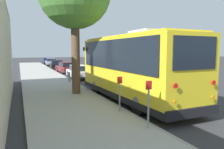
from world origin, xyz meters
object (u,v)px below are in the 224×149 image
parked_sedan_maroon (67,68)px  sign_post_far (120,94)px  parked_sedan_silver (51,62)px  shuttle_bus (132,65)px  parked_sedan_black (57,65)px  fire_hydrant (69,77)px  parked_sedan_white (79,72)px  sign_post_near (148,104)px  parked_sedan_blue (47,61)px

parked_sedan_maroon → sign_post_far: (-18.27, 1.52, 0.30)m
parked_sedan_maroon → parked_sedan_silver: (13.35, 0.06, 0.02)m
shuttle_bus → parked_sedan_black: size_ratio=1.88×
parked_sedan_silver → fire_hydrant: bearing=179.0°
parked_sedan_white → parked_sedan_silver: 19.00m
parked_sedan_white → sign_post_near: bearing=175.0°
sign_post_near → sign_post_far: sign_post_near is taller
parked_sedan_silver → shuttle_bus: bearing=-176.5°
parked_sedan_silver → fire_hydrant: 22.10m
parked_sedan_maroon → parked_sedan_silver: parked_sedan_silver is taller
parked_sedan_black → parked_sedan_silver: 7.14m
shuttle_bus → parked_sedan_blue: (35.09, 0.24, -1.34)m
sign_post_near → sign_post_far: bearing=-0.0°
parked_sedan_maroon → parked_sedan_black: (6.21, 0.22, -0.01)m
parked_sedan_maroon → parked_sedan_blue: size_ratio=0.96×
fire_hydrant → sign_post_far: bearing=-179.6°
parked_sedan_white → parked_sedan_blue: 24.58m
parked_sedan_white → parked_sedan_blue: bearing=1.0°
parked_sedan_blue → sign_post_far: sign_post_far is taller
parked_sedan_black → sign_post_near: 26.69m
parked_sedan_silver → parked_sedan_blue: 5.58m
parked_sedan_white → parked_sedan_black: (11.86, 0.23, 0.01)m
parked_sedan_maroon → sign_post_far: 18.34m
sign_post_near → fire_hydrant: size_ratio=1.93×
parked_sedan_black → sign_post_far: (-24.48, 1.30, 0.31)m
parked_sedan_white → parked_sedan_silver: parked_sedan_silver is taller
shuttle_bus → parked_sedan_blue: 35.12m
parked_sedan_silver → fire_hydrant: parked_sedan_silver is taller
parked_sedan_blue → sign_post_far: bearing=-179.7°
parked_sedan_maroon → parked_sedan_white: bearing=175.9°
parked_sedan_blue → sign_post_near: size_ratio=2.98×
shuttle_bus → sign_post_far: 2.92m
parked_sedan_white → sign_post_far: (-12.62, 1.53, 0.32)m
parked_sedan_black → parked_sedan_maroon: bearing=-174.2°
parked_sedan_maroon → sign_post_far: size_ratio=3.08×
parked_sedan_black → parked_sedan_blue: size_ratio=1.02×
shuttle_bus → parked_sedan_silver: bearing=-1.0°
parked_sedan_black → sign_post_near: sign_post_near is taller
parked_sedan_black → sign_post_near: (-26.65, 1.30, 0.37)m
shuttle_bus → parked_sedan_silver: shuttle_bus is taller
sign_post_near → sign_post_far: 2.17m
shuttle_bus → parked_sedan_silver: 29.53m
shuttle_bus → sign_post_near: (-4.29, 1.72, -0.98)m
sign_post_far → fire_hydrant: 9.58m
shuttle_bus → parked_sedan_blue: bearing=-1.1°
parked_sedan_black → sign_post_near: bearing=-179.0°
parked_sedan_maroon → sign_post_near: 20.50m
parked_sedan_silver → sign_post_near: size_ratio=2.79×
shuttle_bus → parked_sedan_blue: shuttle_bus is taller
parked_sedan_black → sign_post_far: bearing=-179.3°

